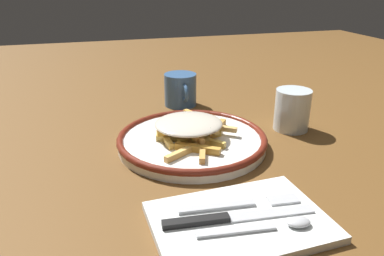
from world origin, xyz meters
TOP-DOWN VIEW (x-y plane):
  - ground_plane at (0.00, 0.00)m, footprint 2.60×2.60m
  - plate at (0.00, 0.00)m, footprint 0.29×0.29m
  - fries_heap at (0.00, -0.00)m, footprint 0.21×0.17m
  - napkin at (0.26, -0.01)m, footprint 0.17×0.24m
  - fork at (0.23, 0.00)m, footprint 0.03×0.18m
  - knife at (0.26, -0.03)m, footprint 0.03×0.21m
  - spoon at (0.29, 0.03)m, footprint 0.03×0.15m
  - water_glass at (-0.03, 0.23)m, footprint 0.08×0.08m
  - coffee_mug at (-0.25, 0.04)m, footprint 0.11×0.08m

SIDE VIEW (x-z plane):
  - ground_plane at x=0.00m, z-range 0.00..0.00m
  - napkin at x=0.26m, z-range 0.00..0.01m
  - plate at x=0.00m, z-range 0.00..0.03m
  - fork at x=0.23m, z-range 0.01..0.02m
  - knife at x=0.26m, z-range 0.01..0.02m
  - spoon at x=0.29m, z-range 0.01..0.02m
  - fries_heap at x=0.00m, z-range 0.02..0.06m
  - coffee_mug at x=-0.25m, z-range 0.00..0.08m
  - water_glass at x=-0.03m, z-range 0.00..0.09m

